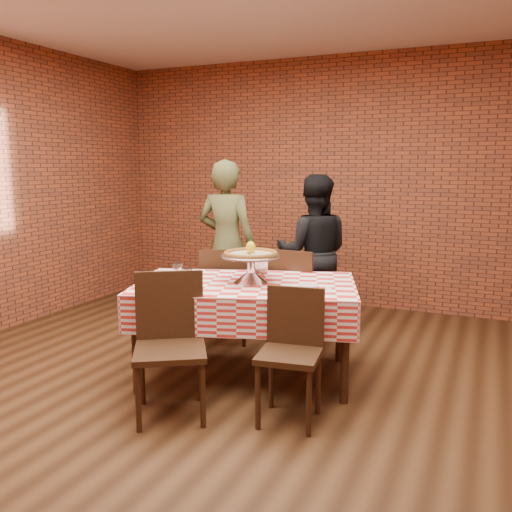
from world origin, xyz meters
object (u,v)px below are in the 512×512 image
object	(u,v)px
condiment_caddy	(261,267)
pizza	(251,255)
chair_near_right	(289,358)
chair_far_left	(221,294)
pizza_stand	(251,269)
diner_olive	(227,244)
chair_far_right	(296,298)
diner_black	(313,253)
water_glass_right	(178,271)
water_glass_left	(187,277)
table	(246,330)
chair_near_left	(170,348)

from	to	relation	value
condiment_caddy	pizza	bearing A→B (deg)	-114.70
chair_near_right	chair_far_left	distance (m)	1.72
condiment_caddy	pizza_stand	bearing A→B (deg)	-114.70
pizza	diner_olive	world-z (taller)	diner_olive
chair_far_right	diner_olive	size ratio (longest dim) A/B	0.54
pizza_stand	pizza	size ratio (longest dim) A/B	1.13
chair_far_right	diner_black	size ratio (longest dim) A/B	0.59
pizza	water_glass_right	xyz separation A→B (m)	(-0.61, -0.09, -0.16)
pizza_stand	diner_black	distance (m)	1.42
pizza_stand	diner_olive	distance (m)	1.41
chair_far_left	condiment_caddy	bearing A→B (deg)	111.95
water_glass_left	pizza	bearing A→B (deg)	33.14
table	pizza	bearing A→B (deg)	45.57
diner_olive	chair_far_right	bearing A→B (deg)	156.09
chair_near_right	pizza_stand	bearing A→B (deg)	124.29
chair_near_left	diner_olive	size ratio (longest dim) A/B	0.55
water_glass_right	chair_far_left	bearing A→B (deg)	89.78
table	diner_black	xyz separation A→B (m)	(0.08, 1.45, 0.41)
water_glass_left	pizza_stand	bearing A→B (deg)	33.14
pizza	diner_olive	xyz separation A→B (m)	(-0.80, 1.16, -0.12)
pizza	diner_black	world-z (taller)	diner_black
pizza	chair_far_left	world-z (taller)	pizza
water_glass_left	chair_far_right	xyz separation A→B (m)	(0.51, 1.04, -0.35)
table	condiment_caddy	distance (m)	0.54
chair_near_right	chair_far_right	distance (m)	1.47
pizza_stand	condiment_caddy	xyz separation A→B (m)	(-0.03, 0.26, -0.03)
water_glass_right	condiment_caddy	distance (m)	0.68
chair_near_left	table	bearing A→B (deg)	46.80
table	diner_olive	distance (m)	1.50
diner_black	table	bearing A→B (deg)	69.18
table	chair_far_left	xyz separation A→B (m)	(-0.57, 0.68, 0.08)
chair_far_left	pizza_stand	bearing A→B (deg)	98.70
chair_near_left	diner_black	bearing A→B (deg)	51.87
chair_near_right	diner_olive	world-z (taller)	diner_olive
chair_near_right	water_glass_left	bearing A→B (deg)	152.53
condiment_caddy	diner_olive	world-z (taller)	diner_olive
pizza	chair_far_left	distance (m)	1.03
condiment_caddy	chair_near_right	distance (m)	1.13
pizza_stand	water_glass_right	size ratio (longest dim) A/B	3.91
diner_olive	water_glass_right	bearing A→B (deg)	97.97
pizza_stand	chair_near_left	bearing A→B (deg)	-102.79
water_glass_right	pizza	bearing A→B (deg)	8.33
pizza	chair_far_left	xyz separation A→B (m)	(-0.60, 0.65, -0.52)
pizza	water_glass_right	distance (m)	0.63
pizza_stand	water_glass_right	distance (m)	0.61
chair_near_right	diner_olive	distance (m)	2.27
diner_olive	diner_black	bearing A→B (deg)	-163.82
table	chair_near_left	distance (m)	0.85
pizza	water_glass_left	bearing A→B (deg)	-146.86
chair_far_left	chair_far_right	xyz separation A→B (m)	(0.70, 0.13, 0.01)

